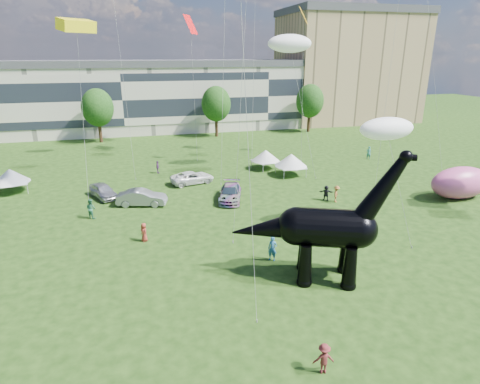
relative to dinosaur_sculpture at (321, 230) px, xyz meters
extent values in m
plane|color=#16330C|center=(-4.78, -3.68, -3.49)|extent=(220.00, 220.00, 0.00)
cube|color=beige|center=(-12.78, 58.32, 2.51)|extent=(78.00, 11.00, 12.00)
cube|color=tan|center=(35.22, 61.32, 7.51)|extent=(28.00, 18.00, 22.00)
cylinder|color=#382314|center=(-16.78, 49.32, -1.89)|extent=(0.56, 0.56, 3.20)
ellipsoid|color=#14380F|center=(-16.78, 49.32, 2.83)|extent=(5.20, 5.20, 6.24)
cylinder|color=#382314|center=(3.22, 49.32, -1.89)|extent=(0.56, 0.56, 3.20)
ellipsoid|color=#14380F|center=(3.22, 49.32, 2.83)|extent=(5.20, 5.20, 6.24)
cylinder|color=#382314|center=(21.22, 49.32, -1.89)|extent=(0.56, 0.56, 3.20)
ellipsoid|color=#14380F|center=(21.22, 49.32, 2.83)|extent=(5.20, 5.20, 6.24)
cone|color=black|center=(-1.23, -0.61, -2.09)|extent=(1.26, 1.26, 2.81)
sphere|color=black|center=(-1.23, -0.61, -3.32)|extent=(1.03, 1.03, 1.03)
cone|color=black|center=(-0.44, 1.30, -2.09)|extent=(1.26, 1.26, 2.81)
sphere|color=black|center=(-0.44, 1.30, -3.32)|extent=(1.03, 1.03, 1.03)
cone|color=black|center=(1.37, -1.68, -2.09)|extent=(1.26, 1.26, 2.81)
sphere|color=black|center=(1.37, -1.68, -3.32)|extent=(1.03, 1.03, 1.03)
cone|color=black|center=(2.15, 0.23, -2.09)|extent=(1.26, 1.26, 2.81)
sphere|color=black|center=(2.15, 0.23, -3.32)|extent=(1.03, 1.03, 1.03)
cylinder|color=black|center=(0.37, -0.15, 0.16)|extent=(4.59, 3.83, 2.52)
sphere|color=black|center=(-1.44, 0.59, 0.16)|extent=(2.52, 2.52, 2.52)
sphere|color=black|center=(2.19, -0.90, 0.16)|extent=(2.43, 2.43, 2.43)
cone|color=black|center=(3.25, -1.34, 2.87)|extent=(3.79, 2.64, 4.95)
sphere|color=black|center=(4.30, -1.77, 5.01)|extent=(0.79, 0.79, 0.79)
cylinder|color=black|center=(4.56, -1.88, 4.97)|extent=(0.76, 0.63, 0.41)
cone|color=black|center=(-3.22, 1.33, -0.15)|extent=(5.32, 3.70, 2.75)
imported|color=#B7B7BC|center=(-14.84, 20.16, -2.74)|extent=(3.46, 4.72, 1.50)
imported|color=gray|center=(-11.00, 16.87, -2.69)|extent=(5.11, 2.80, 1.60)
imported|color=white|center=(-5.13, 22.66, -2.79)|extent=(5.43, 3.45, 1.40)
imported|color=#595960|center=(-2.18, 16.11, -2.73)|extent=(3.58, 5.64, 1.52)
cube|color=silver|center=(5.00, 26.42, -2.45)|extent=(3.57, 3.57, 0.11)
cone|color=silver|center=(5.00, 26.42, -1.69)|extent=(4.53, 4.53, 1.42)
cylinder|color=#999999|center=(4.14, 24.76, -2.97)|extent=(0.06, 0.06, 1.04)
cylinder|color=#999999|center=(6.67, 25.56, -2.97)|extent=(0.06, 0.06, 1.04)
cylinder|color=#999999|center=(3.33, 27.28, -2.97)|extent=(0.06, 0.06, 1.04)
cylinder|color=#999999|center=(5.86, 28.09, -2.97)|extent=(0.06, 0.06, 1.04)
cube|color=silver|center=(7.09, 22.83, -2.36)|extent=(3.10, 3.10, 0.12)
cone|color=silver|center=(7.09, 22.83, -1.54)|extent=(3.93, 3.93, 1.54)
cylinder|color=#999999|center=(5.67, 21.38, -2.92)|extent=(0.06, 0.06, 1.13)
cylinder|color=#999999|center=(8.54, 21.40, -2.92)|extent=(0.06, 0.06, 1.13)
cylinder|color=#999999|center=(5.65, 24.25, -2.92)|extent=(0.06, 0.06, 1.13)
cylinder|color=#999999|center=(8.52, 24.27, -2.92)|extent=(0.06, 0.06, 1.13)
cube|color=white|center=(-24.45, 24.49, -2.40)|extent=(3.64, 3.64, 0.12)
cone|color=white|center=(-24.45, 24.49, -1.60)|extent=(4.61, 4.61, 1.49)
cylinder|color=#999999|center=(-22.75, 23.51, -2.94)|extent=(0.06, 0.06, 1.09)
cylinder|color=#999999|center=(-23.47, 26.19, -2.94)|extent=(0.06, 0.06, 1.09)
ellipsoid|color=#DE569C|center=(20.96, 10.65, -1.82)|extent=(6.71, 3.40, 3.34)
imported|color=teal|center=(-2.19, 2.98, -2.56)|extent=(0.81, 0.75, 1.85)
imported|color=#5D2E68|center=(-8.73, 27.92, -2.70)|extent=(0.50, 0.96, 1.57)
imported|color=#9A5C2A|center=(8.05, 12.80, -2.63)|extent=(1.16, 1.27, 1.71)
imported|color=black|center=(7.29, 13.55, -2.70)|extent=(1.53, 1.03, 1.58)
imported|color=#2D714E|center=(-15.57, 14.70, -2.57)|extent=(1.13, 1.12, 1.83)
imported|color=maroon|center=(-3.45, -7.94, -2.70)|extent=(1.09, 0.73, 1.57)
imported|color=teal|center=(20.76, 27.48, -2.57)|extent=(0.77, 0.61, 1.84)
imported|color=#9C3527|center=(-11.08, 8.57, -2.71)|extent=(0.76, 0.90, 1.56)
cube|color=yellow|center=(-15.41, 19.95, 13.18)|extent=(3.52, 3.31, 1.28)
ellipsoid|color=white|center=(8.04, 5.76, 5.21)|extent=(3.94, 5.04, 1.79)
plane|color=red|center=(-2.77, 35.83, 14.44)|extent=(2.56, 2.92, 2.46)
plane|color=#DB9D0B|center=(11.68, 31.85, 15.51)|extent=(2.23, 2.75, 2.18)
ellipsoid|color=white|center=(7.06, 24.64, 11.87)|extent=(5.63, 5.20, 2.07)
camera|label=1|loc=(-11.11, -21.58, 10.80)|focal=30.00mm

